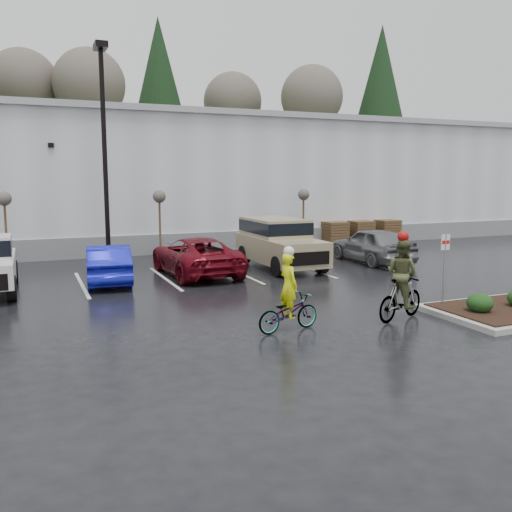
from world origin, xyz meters
name	(u,v)px	position (x,y,z in m)	size (l,w,h in m)	color
ground	(332,324)	(0.00, 0.00, 0.00)	(120.00, 120.00, 0.00)	black
warehouse	(150,179)	(0.00, 21.99, 3.65)	(60.50, 15.50, 7.20)	silver
wooded_ridge	(102,185)	(0.00, 45.00, 3.00)	(80.00, 25.00, 6.00)	#273A18
lamppost	(104,131)	(-4.00, 12.00, 5.69)	(0.50, 1.00, 9.22)	black
sapling_west	(4,203)	(-8.00, 13.00, 2.73)	(0.60, 0.60, 3.20)	#48341C
sapling_mid	(159,200)	(-1.50, 13.00, 2.73)	(0.60, 0.60, 3.20)	#48341C
sapling_east	(304,198)	(6.00, 13.00, 2.73)	(0.60, 0.60, 3.20)	#48341C
pallet_stack_a	(335,234)	(8.50, 14.00, 0.68)	(1.20, 1.20, 1.35)	#48341C
pallet_stack_b	(361,233)	(10.20, 14.00, 0.68)	(1.20, 1.20, 1.35)	#48341C
pallet_stack_c	(387,231)	(12.00, 14.00, 0.68)	(1.20, 1.20, 1.35)	#48341C
shrub_a	(480,303)	(4.00, -1.00, 0.41)	(0.70, 0.70, 0.52)	black
fire_lane_sign	(445,261)	(3.80, 0.20, 1.41)	(0.30, 0.05, 2.20)	gray
car_blue	(108,264)	(-4.56, 8.04, 0.70)	(1.47, 4.22, 1.39)	#0D1193
car_red	(196,256)	(-1.18, 8.37, 0.74)	(2.45, 5.31, 1.47)	maroon
suv_tan	(281,244)	(2.54, 8.48, 1.03)	(2.20, 5.10, 2.06)	#9A8B68
car_grey	(372,245)	(6.95, 8.22, 0.79)	(1.87, 4.65, 1.58)	slate
cyclist_hivis	(288,305)	(-1.33, -0.10, 0.67)	(1.83, 0.91, 2.12)	#3F3F44
cyclist_olive	(401,288)	(1.91, -0.31, 0.87)	(1.91, 1.11, 2.39)	#3F3F44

